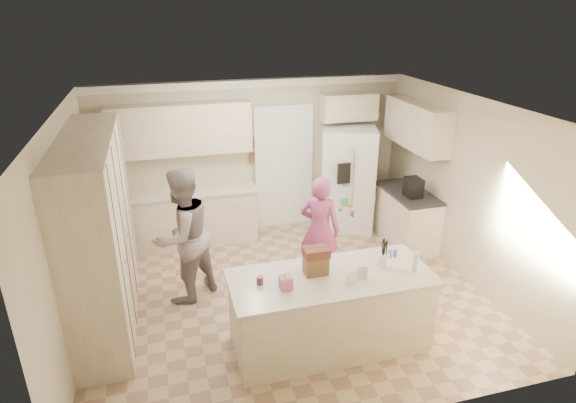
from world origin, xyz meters
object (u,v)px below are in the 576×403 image
object	(u,v)px
tissue_box	(286,282)
teen_boy	(183,236)
coffee_maker	(413,187)
teen_girl	(320,229)
dollhouse_body	(316,265)
utensil_crock	(383,260)
refrigerator	(347,179)
island_base	(330,312)

from	to	relation	value
tissue_box	teen_boy	world-z (taller)	teen_boy
coffee_maker	tissue_box	xyz separation A→B (m)	(-2.60, -2.00, -0.07)
teen_boy	teen_girl	bearing A→B (deg)	141.76
dollhouse_body	utensil_crock	bearing A→B (deg)	-3.58
refrigerator	dollhouse_body	size ratio (longest dim) A/B	6.92
island_base	utensil_crock	distance (m)	0.86
utensil_crock	teen_boy	size ratio (longest dim) A/B	0.08
refrigerator	utensil_crock	bearing A→B (deg)	-85.19
island_base	teen_boy	xyz separation A→B (m)	(-1.52, 1.45, 0.48)
teen_girl	island_base	bearing A→B (deg)	107.17
island_base	tissue_box	distance (m)	0.79
tissue_box	teen_girl	bearing A→B (deg)	59.32
teen_girl	dollhouse_body	bearing A→B (deg)	100.32
utensil_crock	coffee_maker	bearing A→B (deg)	52.88
refrigerator	utensil_crock	world-z (taller)	refrigerator
island_base	dollhouse_body	distance (m)	0.62
island_base	dollhouse_body	world-z (taller)	dollhouse_body
coffee_maker	island_base	bearing A→B (deg)	-137.17
refrigerator	dollhouse_body	bearing A→B (deg)	-99.31
tissue_box	teen_girl	size ratio (longest dim) A/B	0.09
tissue_box	utensil_crock	bearing A→B (deg)	7.13
refrigerator	tissue_box	xyz separation A→B (m)	(-1.93, -3.05, 0.10)
refrigerator	tissue_box	bearing A→B (deg)	-103.40
tissue_box	dollhouse_body	bearing A→B (deg)	26.57
coffee_maker	dollhouse_body	xyz separation A→B (m)	(-2.20, -1.80, -0.03)
teen_boy	island_base	bearing A→B (deg)	98.79
tissue_box	dollhouse_body	world-z (taller)	dollhouse_body
refrigerator	teen_girl	bearing A→B (deg)	-105.00
utensil_crock	island_base	bearing A→B (deg)	-175.60
utensil_crock	teen_girl	bearing A→B (deg)	101.96
tissue_box	teen_girl	distance (m)	1.79
island_base	utensil_crock	size ratio (longest dim) A/B	14.67
tissue_box	island_base	bearing A→B (deg)	10.30
dollhouse_body	teen_girl	distance (m)	1.45
tissue_box	dollhouse_body	xyz separation A→B (m)	(0.40, 0.20, 0.04)
island_base	tissue_box	world-z (taller)	tissue_box
island_base	teen_girl	world-z (taller)	teen_girl
coffee_maker	utensil_crock	bearing A→B (deg)	-127.12
utensil_crock	teen_girl	world-z (taller)	teen_girl
island_base	refrigerator	bearing A→B (deg)	64.94
dollhouse_body	teen_boy	distance (m)	1.93
refrigerator	teen_girl	size ratio (longest dim) A/B	1.15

